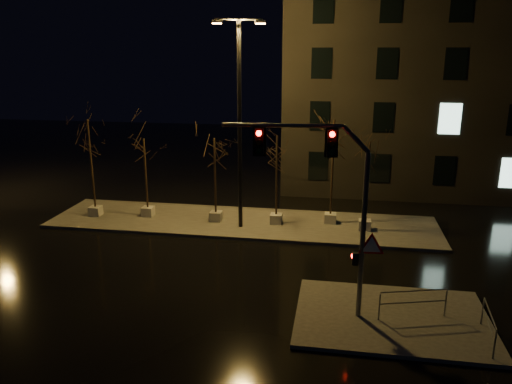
# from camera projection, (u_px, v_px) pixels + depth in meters

# --- Properties ---
(ground) EXTENTS (90.00, 90.00, 0.00)m
(ground) POSITION_uv_depth(u_px,v_px,m) (217.00, 267.00, 22.90)
(ground) COLOR black
(ground) RESTS_ON ground
(median) EXTENTS (22.00, 5.00, 0.15)m
(median) POSITION_uv_depth(u_px,v_px,m) (242.00, 222.00, 28.57)
(median) COLOR #403F39
(median) RESTS_ON ground
(sidewalk_corner) EXTENTS (7.00, 5.00, 0.15)m
(sidewalk_corner) POSITION_uv_depth(u_px,v_px,m) (392.00, 318.00, 18.35)
(sidewalk_corner) COLOR #403F39
(sidewalk_corner) RESTS_ON ground
(building) EXTENTS (25.00, 12.00, 15.00)m
(building) POSITION_uv_depth(u_px,v_px,m) (465.00, 81.00, 35.69)
(building) COLOR black
(building) RESTS_ON ground
(tree_0) EXTENTS (1.80, 1.80, 5.85)m
(tree_0) POSITION_uv_depth(u_px,v_px,m) (89.00, 141.00, 28.37)
(tree_0) COLOR #A8A69C
(tree_0) RESTS_ON median
(tree_1) EXTENTS (1.80, 1.80, 4.73)m
(tree_1) POSITION_uv_depth(u_px,v_px,m) (145.00, 156.00, 28.50)
(tree_1) COLOR #A8A69C
(tree_1) RESTS_ON median
(tree_2) EXTENTS (1.80, 1.80, 4.92)m
(tree_2) POSITION_uv_depth(u_px,v_px,m) (215.00, 157.00, 27.59)
(tree_2) COLOR #A8A69C
(tree_2) RESTS_ON median
(tree_3) EXTENTS (1.80, 1.80, 5.13)m
(tree_3) POSITION_uv_depth(u_px,v_px,m) (277.00, 156.00, 27.13)
(tree_3) COLOR #A8A69C
(tree_3) RESTS_ON median
(tree_4) EXTENTS (1.80, 1.80, 6.00)m
(tree_4) POSITION_uv_depth(u_px,v_px,m) (333.00, 144.00, 27.05)
(tree_4) COLOR #A8A69C
(tree_4) RESTS_ON median
(tree_5) EXTENTS (1.80, 1.80, 4.97)m
(tree_5) POSITION_uv_depth(u_px,v_px,m) (369.00, 162.00, 26.17)
(tree_5) COLOR #A8A69C
(tree_5) RESTS_ON median
(traffic_signal_mast) EXTENTS (5.77, 0.54, 7.05)m
(traffic_signal_mast) POSITION_uv_depth(u_px,v_px,m) (332.00, 194.00, 17.22)
(traffic_signal_mast) COLOR #595B60
(traffic_signal_mast) RESTS_ON sidewalk_corner
(streetlight_main) EXTENTS (2.70, 1.07, 10.97)m
(streetlight_main) POSITION_uv_depth(u_px,v_px,m) (240.00, 112.00, 25.98)
(streetlight_main) COLOR black
(streetlight_main) RESTS_ON median
(guard_rail_a) EXTENTS (2.46, 0.73, 1.10)m
(guard_rail_a) POSITION_uv_depth(u_px,v_px,m) (413.00, 300.00, 18.02)
(guard_rail_a) COLOR #595B60
(guard_rail_a) RESTS_ON sidewalk_corner
(guard_rail_b) EXTENTS (0.23, 2.20, 1.04)m
(guard_rail_b) POSITION_uv_depth(u_px,v_px,m) (489.00, 322.00, 16.62)
(guard_rail_b) COLOR #595B60
(guard_rail_b) RESTS_ON sidewalk_corner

